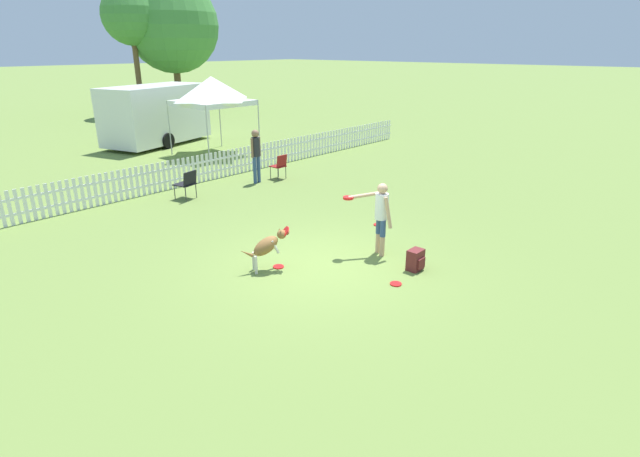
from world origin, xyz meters
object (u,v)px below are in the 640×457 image
(frisbee_near_dog, at_px, (378,225))
(frisbee_midfield, at_px, (396,284))
(frisbee_near_handler, at_px, (278,267))
(tree_left_grove, at_px, (172,26))
(canopy_tent_main, at_px, (212,91))
(folding_chair_blue_left, at_px, (280,165))
(tree_right_grove, at_px, (131,16))
(spectator_standing, at_px, (256,151))
(equipment_trailer, at_px, (156,114))
(handler_person, at_px, (380,211))
(backpack_on_grass, at_px, (416,260))
(folding_chair_center, at_px, (187,182))
(leaping_dog, at_px, (268,245))

(frisbee_near_dog, height_order, frisbee_midfield, same)
(frisbee_near_handler, relative_size, frisbee_near_dog, 1.00)
(frisbee_near_dog, bearing_deg, tree_left_grove, 67.21)
(frisbee_near_handler, bearing_deg, canopy_tent_main, 58.77)
(folding_chair_blue_left, bearing_deg, canopy_tent_main, -102.49)
(frisbee_near_dog, bearing_deg, folding_chair_blue_left, 72.96)
(tree_right_grove, bearing_deg, spectator_standing, -109.36)
(frisbee_near_handler, height_order, equipment_trailer, equipment_trailer)
(handler_person, bearing_deg, backpack_on_grass, -160.26)
(folding_chair_center, relative_size, canopy_tent_main, 0.27)
(frisbee_midfield, distance_m, equipment_trailer, 16.79)
(spectator_standing, distance_m, equipment_trailer, 8.63)
(handler_person, distance_m, folding_chair_center, 6.59)
(canopy_tent_main, relative_size, tree_left_grove, 0.37)
(canopy_tent_main, relative_size, tree_right_grove, 0.40)
(frisbee_midfield, relative_size, tree_right_grove, 0.03)
(folding_chair_center, relative_size, spectator_standing, 0.49)
(frisbee_near_dog, relative_size, spectator_standing, 0.13)
(frisbee_near_dog, distance_m, folding_chair_center, 5.80)
(backpack_on_grass, xyz_separation_m, spectator_standing, (2.42, 7.47, 0.85))
(frisbee_midfield, relative_size, tree_left_grove, 0.03)
(frisbee_near_dog, relative_size, canopy_tent_main, 0.07)
(handler_person, bearing_deg, equipment_trailer, 14.61)
(backpack_on_grass, height_order, canopy_tent_main, canopy_tent_main)
(leaping_dog, distance_m, frisbee_near_dog, 3.68)
(leaping_dog, bearing_deg, backpack_on_grass, 70.85)
(frisbee_near_handler, xyz_separation_m, folding_chair_blue_left, (5.00, 5.12, 0.49))
(frisbee_near_handler, distance_m, canopy_tent_main, 12.04)
(frisbee_near_dog, relative_size, backpack_on_grass, 0.52)
(equipment_trailer, xyz_separation_m, tree_left_grove, (7.56, 9.68, 4.07))
(backpack_on_grass, bearing_deg, canopy_tent_main, 70.33)
(leaping_dog, distance_m, frisbee_midfield, 2.60)
(frisbee_near_dog, height_order, backpack_on_grass, backpack_on_grass)
(frisbee_near_handler, distance_m, tree_right_grove, 26.70)
(folding_chair_center, bearing_deg, frisbee_near_dog, 95.58)
(frisbee_near_handler, bearing_deg, tree_left_grove, 60.48)
(handler_person, height_order, folding_chair_center, handler_person)
(folding_chair_blue_left, distance_m, folding_chair_center, 3.43)
(folding_chair_blue_left, distance_m, equipment_trailer, 8.77)
(leaping_dog, height_order, spectator_standing, spectator_standing)
(frisbee_midfield, relative_size, folding_chair_center, 0.26)
(folding_chair_center, bearing_deg, tree_left_grove, -135.95)
(leaping_dog, bearing_deg, folding_chair_center, -169.46)
(handler_person, relative_size, frisbee_near_handler, 7.11)
(backpack_on_grass, bearing_deg, tree_right_grove, 71.04)
(canopy_tent_main, bearing_deg, backpack_on_grass, -109.67)
(frisbee_midfield, distance_m, spectator_standing, 8.28)
(frisbee_midfield, xyz_separation_m, backpack_on_grass, (0.81, 0.08, 0.20))
(leaping_dog, relative_size, frisbee_near_dog, 4.29)
(folding_chair_center, xyz_separation_m, equipment_trailer, (4.17, 8.36, 0.86))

